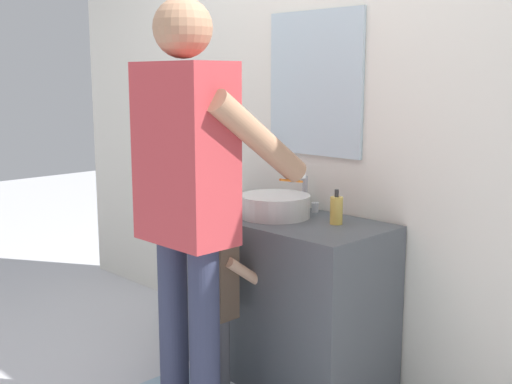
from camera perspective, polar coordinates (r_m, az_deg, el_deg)
back_wall at (r=3.36m, az=5.78°, el=7.78°), size 4.40×0.10×2.70m
vanity_cabinet at (r=3.30m, az=1.88°, el=-9.02°), size 1.14×0.54×0.81m
sink_basin at (r=3.17m, az=1.68°, el=-1.21°), size 0.35×0.35×0.11m
faucet at (r=3.31m, az=4.22°, el=-0.28°), size 0.18×0.14×0.18m
toothbrush_cup at (r=3.41m, az=-2.97°, el=-0.44°), size 0.07×0.07×0.21m
soap_bottle at (r=3.03m, az=7.15°, el=-1.59°), size 0.06×0.06×0.16m
child_toddler at (r=3.00m, az=-3.47°, el=-8.65°), size 0.27×0.27×0.87m
adult_parent at (r=2.60m, az=-5.96°, el=0.99°), size 0.55×0.58×1.79m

